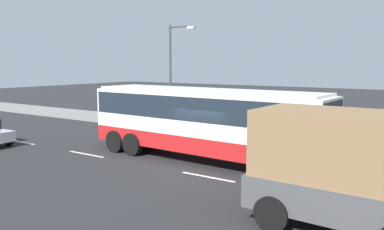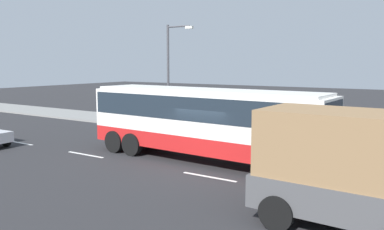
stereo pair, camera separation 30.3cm
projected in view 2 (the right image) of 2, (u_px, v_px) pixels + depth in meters
The scene contains 7 objects.
ground_plane at pixel (208, 165), 17.19m from camera, with size 120.00×120.00×0.00m, color #28282B.
sidewalk_curb at pixel (275, 135), 23.93m from camera, with size 80.00×4.00×0.15m, color gray.
lane_centreline at pixel (204, 176), 15.52m from camera, with size 36.76×0.16×0.01m.
coach_bus at pixel (203, 117), 17.73m from camera, with size 11.63×3.13×3.29m.
pedestrian_near_curb at pixel (361, 125), 21.03m from camera, with size 0.32×0.32×1.76m.
pedestrian_at_crossing at pixel (274, 118), 23.87m from camera, with size 0.32×0.32×1.74m.
street_lamp at pixel (171, 69), 25.66m from camera, with size 2.01×0.24×6.79m.
Camera 2 is at (8.52, -14.46, 4.41)m, focal length 36.62 mm.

